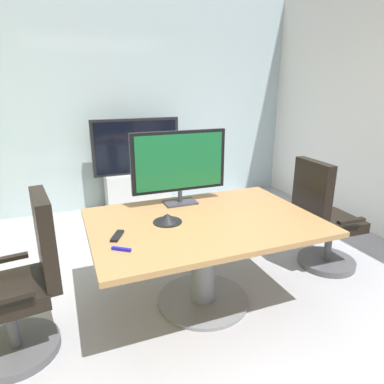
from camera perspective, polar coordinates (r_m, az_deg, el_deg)
name	(u,v)px	position (r m, az deg, el deg)	size (l,w,h in m)	color
ground_plane	(193,314)	(2.86, 0.15, -19.92)	(6.66, 6.66, 0.00)	#99999E
wall_back_glass_partition	(118,103)	(5.01, -12.38, 14.48)	(5.36, 0.10, 2.99)	#9EB2B7
conference_table	(204,242)	(2.72, 1.97, -8.45)	(1.74, 1.21, 0.74)	olive
office_chair_left	(23,290)	(2.56, -26.54, -14.59)	(0.62, 0.60, 1.09)	#4C4C51
office_chair_right	(323,224)	(3.52, 21.22, -5.04)	(0.60, 0.58, 1.09)	#4C4C51
tv_monitor	(179,163)	(2.90, -2.13, 4.85)	(0.84, 0.18, 0.64)	#333338
wall_display_unit	(138,180)	(4.86, -9.12, 1.93)	(1.20, 0.36, 1.31)	#B7BABC
conference_phone	(167,219)	(2.58, -4.16, -4.48)	(0.22, 0.22, 0.07)	black
remote_control	(117,236)	(2.40, -12.47, -7.22)	(0.05, 0.17, 0.02)	black
whiteboard_marker	(121,249)	(2.21, -11.82, -9.41)	(0.13, 0.02, 0.02)	#1919A5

